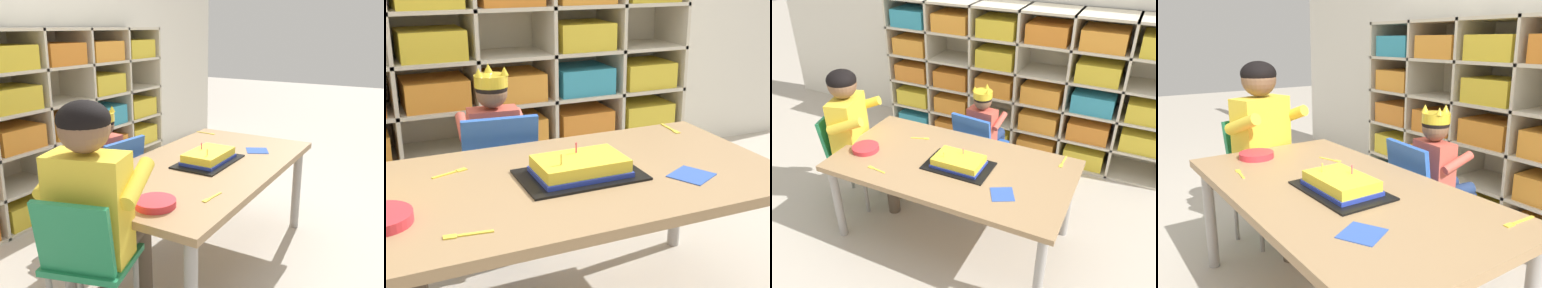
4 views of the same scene
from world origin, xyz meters
TOP-DOWN VIEW (x-y plane):
  - storage_cubby_shelf at (-0.03, 1.32)m, footprint 2.53×0.38m
  - activity_table at (0.00, 0.00)m, footprint 1.47×0.77m
  - classroom_chair_blue at (-0.08, 0.56)m, footprint 0.36×0.37m
  - child_with_crown at (-0.07, 0.67)m, footprint 0.31×0.31m
  - birthday_cake_on_tray at (0.05, -0.01)m, footprint 0.40×0.25m
  - paper_napkin_square at (0.39, -0.16)m, footprint 0.17×0.17m
  - fork_by_napkin at (-0.33, 0.19)m, footprint 0.12×0.06m
  - fork_at_table_front_edge at (0.61, 0.30)m, footprint 0.02×0.14m
  - fork_near_child_seat at (-0.39, -0.26)m, footprint 0.13×0.03m

SIDE VIEW (x-z plane):
  - classroom_chair_blue at x=-0.08m, z-range 0.06..0.73m
  - activity_table at x=0.00m, z-range 0.23..0.80m
  - child_with_crown at x=-0.07m, z-range 0.10..0.94m
  - paper_napkin_square at x=0.39m, z-range 0.57..0.58m
  - fork_by_napkin at x=-0.33m, z-range 0.57..0.58m
  - fork_at_table_front_edge at x=0.61m, z-range 0.57..0.58m
  - fork_near_child_seat at x=-0.39m, z-range 0.57..0.58m
  - birthday_cake_on_tray at x=0.05m, z-range 0.55..0.65m
  - storage_cubby_shelf at x=-0.03m, z-range -0.03..1.25m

